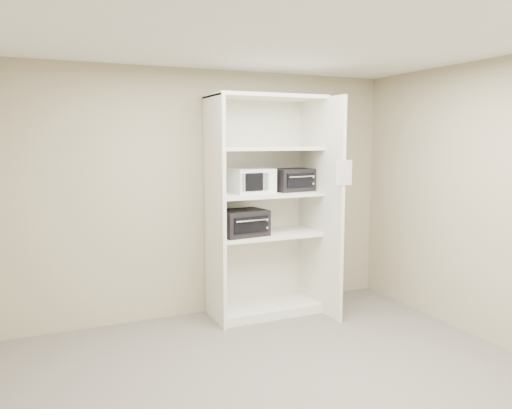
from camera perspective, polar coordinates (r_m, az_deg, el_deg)
name	(u,v)px	position (r m, az deg, el deg)	size (l,w,h in m)	color
floor	(285,392)	(4.14, 3.36, -20.60)	(4.50, 4.00, 0.01)	#655E55
ceiling	(288,32)	(3.73, 3.69, 19.08)	(4.50, 4.00, 0.01)	white
wall_back	(204,194)	(5.54, -6.02, 1.22)	(4.50, 0.02, 2.70)	tan
wall_right	(503,205)	(5.13, 26.43, -0.01)	(0.02, 4.00, 2.70)	tan
shelving_unit	(269,213)	(5.54, 1.53, -1.03)	(1.24, 0.92, 2.42)	white
microwave	(252,181)	(5.43, -0.49, 2.74)	(0.44, 0.33, 0.26)	white
toaster_oven_upper	(292,180)	(5.64, 4.09, 2.84)	(0.44, 0.33, 0.25)	black
toaster_oven_lower	(242,223)	(5.37, -1.59, -2.09)	(0.50, 0.37, 0.28)	black
paper_sign	(344,173)	(5.21, 10.02, 3.60)	(0.20, 0.01, 0.25)	white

